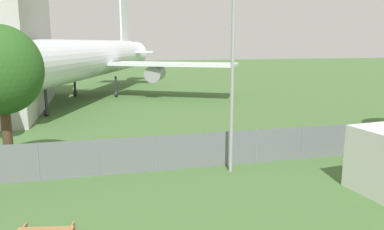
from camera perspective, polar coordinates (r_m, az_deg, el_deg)
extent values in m
cylinder|color=slate|center=(17.61, -22.38, -6.64)|extent=(0.07, 0.07, 1.71)
cylinder|color=slate|center=(17.41, -14.02, -6.32)|extent=(0.07, 0.07, 1.71)
cylinder|color=slate|center=(17.58, -5.66, -5.87)|extent=(0.07, 0.07, 1.71)
cylinder|color=slate|center=(18.10, 2.37, -5.32)|extent=(0.07, 0.07, 1.71)
cylinder|color=slate|center=(18.96, 9.79, -4.72)|extent=(0.07, 0.07, 1.71)
cylinder|color=slate|center=(20.11, 16.45, -4.11)|extent=(0.07, 0.07, 1.71)
cylinder|color=slate|center=(21.50, 22.32, -3.52)|extent=(0.07, 0.07, 1.71)
cube|color=slate|center=(18.10, 2.37, -5.32)|extent=(56.00, 0.01, 1.71)
cylinder|color=white|center=(41.39, -15.45, 8.25)|extent=(14.01, 29.82, 3.93)
cone|color=white|center=(58.15, -9.18, 9.18)|extent=(4.99, 5.82, 3.53)
cube|color=white|center=(40.64, -2.88, 7.75)|extent=(14.03, 10.13, 0.30)
cylinder|color=#939399|center=(41.41, -5.61, 6.34)|extent=(2.87, 3.92, 1.77)
cube|color=white|center=(46.61, -24.93, 7.16)|extent=(14.21, 6.96, 0.30)
cylinder|color=#939399|center=(45.98, -22.40, 6.02)|extent=(2.87, 3.92, 1.77)
cube|color=white|center=(54.91, -10.28, 14.17)|extent=(1.43, 3.40, 5.89)
cube|color=white|center=(54.64, -10.17, 9.45)|extent=(9.19, 5.90, 0.20)
cylinder|color=#2D2D33|center=(32.71, -21.33, 1.80)|extent=(0.24, 0.24, 2.27)
cylinder|color=#2D2D33|center=(32.85, -21.22, 0.33)|extent=(0.47, 0.63, 0.56)
cylinder|color=#2D2D33|center=(42.29, -11.51, 4.26)|extent=(0.24, 0.24, 2.27)
cylinder|color=#2D2D33|center=(42.39, -11.47, 3.11)|extent=(0.47, 0.63, 0.56)
cylinder|color=#2D2D33|center=(43.91, -17.41, 4.22)|extent=(0.24, 0.24, 2.27)
cylinder|color=#2D2D33|center=(44.01, -17.35, 3.11)|extent=(0.47, 0.63, 0.56)
cylinder|color=#4C3823|center=(18.87, -26.27, -3.39)|extent=(0.43, 0.43, 3.24)
ellipsoid|color=#28561E|center=(18.41, -27.10, 6.14)|extent=(3.57, 3.57, 3.93)
cylinder|color=#99999E|center=(16.89, 6.12, 4.56)|extent=(0.16, 0.16, 8.13)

